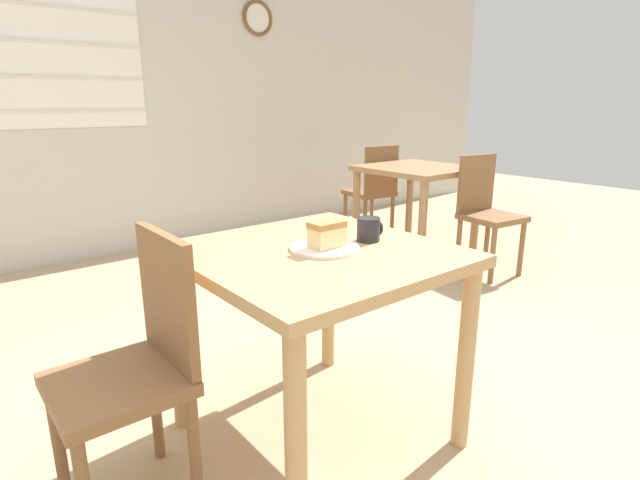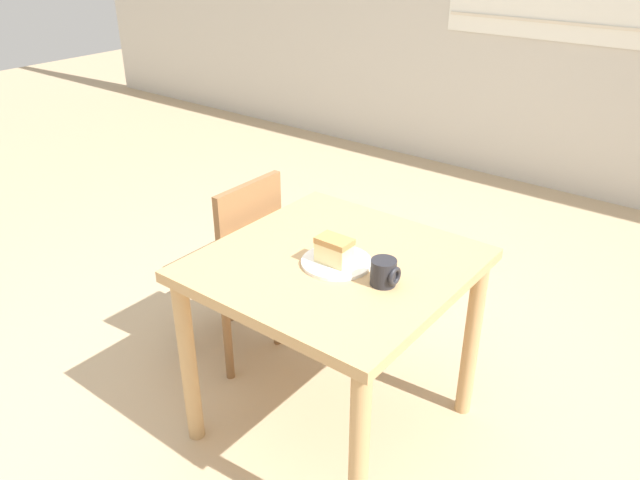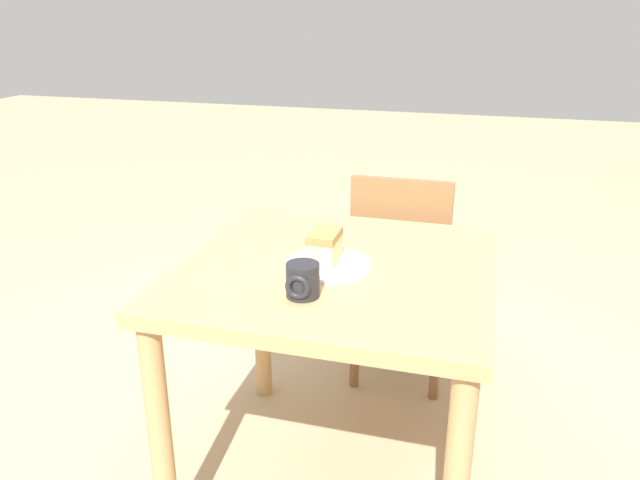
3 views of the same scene
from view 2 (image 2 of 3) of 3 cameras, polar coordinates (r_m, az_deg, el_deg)
The scene contains 6 objects.
ground_plane at distance 2.51m, azimuth -3.03°, elevation -16.92°, with size 14.00×14.00×0.00m, color tan.
dining_table_near at distance 2.16m, azimuth 1.35°, elevation -4.44°, with size 0.84×0.85×0.73m.
chair_near_window at distance 2.65m, azimuth -7.87°, elevation -2.08°, with size 0.37×0.37×0.85m.
plate at distance 2.08m, azimuth 1.51°, elevation -2.03°, with size 0.24×0.24×0.01m.
cake_slice at distance 2.05m, azimuth 1.32°, elevation -0.94°, with size 0.12×0.08×0.09m.
coffee_mug at distance 1.96m, azimuth 5.91°, elevation -2.98°, with size 0.09×0.08×0.09m.
Camera 2 is at (1.20, -1.34, 1.76)m, focal length 35.00 mm.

